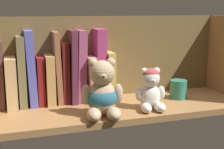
{
  "coord_description": "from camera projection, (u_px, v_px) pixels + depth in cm",
  "views": [
    {
      "loc": [
        -31.77,
        -91.39,
        32.49
      ],
      "look_at": [
        -2.0,
        0.0,
        12.45
      ],
      "focal_mm": 50.45,
      "sensor_mm": 36.0,
      "label": 1
    }
  ],
  "objects": [
    {
      "name": "book_2",
      "position": [
        11.0,
        82.0,
        0.99
      ],
      "size": [
        3.32,
        14.98,
        16.02
      ],
      "primitive_type": "cube",
      "rotation": [
        0.0,
        -0.0,
        0.0
      ],
      "color": "tan",
      "rests_on": "shelf_board"
    },
    {
      "name": "pillar_candle",
      "position": [
        178.0,
        89.0,
        1.09
      ],
      "size": [
        5.79,
        5.79,
        6.48
      ],
      "primitive_type": "cylinder",
      "color": "#2D7A66",
      "rests_on": "shelf_board"
    },
    {
      "name": "book_9",
      "position": [
        72.0,
        66.0,
        1.05
      ],
      "size": [
        2.31,
        12.24,
        23.86
      ],
      "primitive_type": "cube",
      "rotation": [
        0.0,
        0.02,
        0.0
      ],
      "color": "#5C2942",
      "rests_on": "shelf_board"
    },
    {
      "name": "book_4",
      "position": [
        31.0,
        68.0,
        1.01
      ],
      "size": [
        3.19,
        10.26,
        24.12
      ],
      "primitive_type": "cube",
      "rotation": [
        0.0,
        -0.03,
        0.0
      ],
      "color": "#5357BB",
      "rests_on": "shelf_board"
    },
    {
      "name": "teddy_bear_smaller",
      "position": [
        151.0,
        90.0,
        0.97
      ],
      "size": [
        9.59,
        9.9,
        12.96
      ],
      "color": "white",
      "rests_on": "shelf_board"
    },
    {
      "name": "book_10",
      "position": [
        80.0,
        66.0,
        1.05
      ],
      "size": [
        3.52,
        9.85,
        23.83
      ],
      "primitive_type": "cube",
      "rotation": [
        0.0,
        0.03,
        0.0
      ],
      "color": "#A24C76",
      "rests_on": "shelf_board"
    },
    {
      "name": "book_7",
      "position": [
        57.0,
        67.0,
        1.03
      ],
      "size": [
        2.41,
        9.75,
        23.5
      ],
      "primitive_type": "cube",
      "rotation": [
        0.0,
        -0.03,
        0.0
      ],
      "color": "#9B603E",
      "rests_on": "shelf_board"
    },
    {
      "name": "book_11",
      "position": [
        89.0,
        78.0,
        1.07
      ],
      "size": [
        3.13,
        14.08,
        15.24
      ],
      "primitive_type": "cube",
      "rotation": [
        0.0,
        -0.03,
        0.0
      ],
      "color": "tan",
      "rests_on": "shelf_board"
    },
    {
      "name": "book_12",
      "position": [
        99.0,
        64.0,
        1.07
      ],
      "size": [
        3.3,
        9.14,
        24.03
      ],
      "primitive_type": "cube",
      "color": "#AC3970",
      "rests_on": "shelf_board"
    },
    {
      "name": "shelf_board",
      "position": [
        118.0,
        109.0,
        1.01
      ],
      "size": [
        83.42,
        25.76,
        2.0
      ],
      "primitive_type": "cube",
      "color": "#9E7042",
      "rests_on": "ground"
    },
    {
      "name": "book_6",
      "position": [
        49.0,
        79.0,
        1.03
      ],
      "size": [
        2.73,
        11.91,
        16.12
      ],
      "primitive_type": "cube",
      "color": "tan",
      "rests_on": "shelf_board"
    },
    {
      "name": "book_5",
      "position": [
        40.0,
        80.0,
        1.02
      ],
      "size": [
        2.17,
        10.06,
        15.69
      ],
      "primitive_type": "cube",
      "color": "maroon",
      "rests_on": "shelf_board"
    },
    {
      "name": "book_13",
      "position": [
        108.0,
        75.0,
        1.09
      ],
      "size": [
        2.58,
        10.42,
        16.22
      ],
      "primitive_type": "cube",
      "color": "tan",
      "rests_on": "shelf_board"
    },
    {
      "name": "teddy_bear_larger",
      "position": [
        102.0,
        94.0,
        0.91
      ],
      "size": [
        12.51,
        13.37,
        16.87
      ],
      "color": "tan",
      "rests_on": "shelf_board"
    },
    {
      "name": "shelf_back_panel",
      "position": [
        106.0,
        59.0,
        1.11
      ],
      "size": [
        85.82,
        1.2,
        30.14
      ],
      "primitive_type": "cube",
      "color": "brown",
      "rests_on": "ground"
    },
    {
      "name": "book_8",
      "position": [
        64.0,
        72.0,
        1.04
      ],
      "size": [
        2.2,
        9.13,
        19.8
      ],
      "primitive_type": "cube",
      "color": "#5C1818",
      "rests_on": "shelf_board"
    },
    {
      "name": "book_3",
      "position": [
        21.0,
        71.0,
        1.0
      ],
      "size": [
        2.36,
        10.79,
        22.33
      ],
      "primitive_type": "cube",
      "color": "#6D6742",
      "rests_on": "shelf_board"
    }
  ]
}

